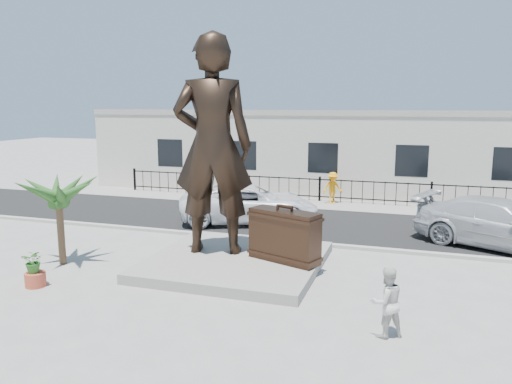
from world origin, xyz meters
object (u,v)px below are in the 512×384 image
(suitcase, at_px, (284,236))
(car_white, at_px, (249,203))
(tourist, at_px, (386,302))
(statue, at_px, (213,146))

(suitcase, height_order, car_white, suitcase)
(suitcase, distance_m, tourist, 4.83)
(suitcase, bearing_deg, car_white, 139.42)
(tourist, bearing_deg, statue, -66.85)
(tourist, bearing_deg, suitcase, -80.45)
(statue, relative_size, tourist, 4.36)
(suitcase, relative_size, tourist, 1.41)
(statue, relative_size, car_white, 1.17)
(tourist, relative_size, car_white, 0.27)
(statue, distance_m, car_white, 6.13)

